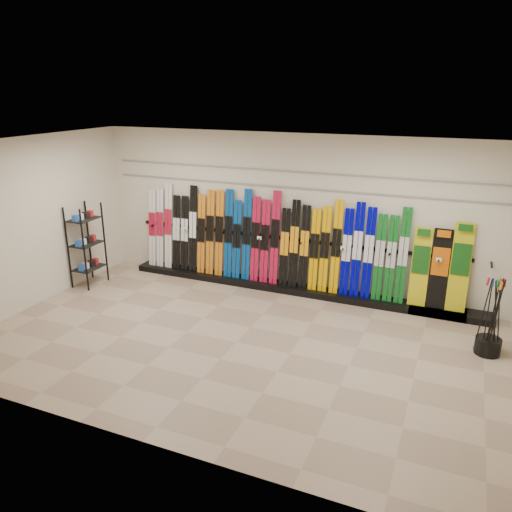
% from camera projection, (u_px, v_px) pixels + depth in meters
% --- Properties ---
extents(floor, '(8.00, 8.00, 0.00)m').
position_uv_depth(floor, '(236.00, 342.00, 7.79)').
color(floor, gray).
rests_on(floor, ground).
extents(back_wall, '(8.00, 0.00, 8.00)m').
position_uv_depth(back_wall, '(291.00, 213.00, 9.49)').
color(back_wall, beige).
rests_on(back_wall, floor).
extents(left_wall, '(0.00, 5.00, 5.00)m').
position_uv_depth(left_wall, '(29.00, 224.00, 8.77)').
color(left_wall, beige).
rests_on(left_wall, floor).
extents(ceiling, '(8.00, 8.00, 0.00)m').
position_uv_depth(ceiling, '(234.00, 147.00, 6.82)').
color(ceiling, silver).
rests_on(ceiling, back_wall).
extents(ski_rack_base, '(8.00, 0.40, 0.12)m').
position_uv_depth(ski_rack_base, '(296.00, 289.00, 9.68)').
color(ski_rack_base, black).
rests_on(ski_rack_base, floor).
extents(skis, '(5.36, 0.22, 1.81)m').
position_uv_depth(skis, '(264.00, 241.00, 9.68)').
color(skis, silver).
rests_on(skis, ski_rack_base).
extents(snowboards, '(0.95, 0.24, 1.53)m').
position_uv_depth(snowboards, '(441.00, 268.00, 8.55)').
color(snowboards, gold).
rests_on(snowboards, ski_rack_base).
extents(accessory_rack, '(0.40, 0.60, 1.63)m').
position_uv_depth(accessory_rack, '(87.00, 245.00, 9.84)').
color(accessory_rack, black).
rests_on(accessory_rack, floor).
extents(pole_bin, '(0.37, 0.37, 0.25)m').
position_uv_depth(pole_bin, '(488.00, 346.00, 7.42)').
color(pole_bin, black).
rests_on(pole_bin, floor).
extents(ski_poles, '(0.34, 0.27, 1.18)m').
position_uv_depth(ski_poles, '(493.00, 317.00, 7.25)').
color(ski_poles, black).
rests_on(ski_poles, pole_bin).
extents(slatwall_rail_0, '(7.60, 0.02, 0.03)m').
position_uv_depth(slatwall_rail_0, '(291.00, 188.00, 9.31)').
color(slatwall_rail_0, gray).
rests_on(slatwall_rail_0, back_wall).
extents(slatwall_rail_1, '(7.60, 0.02, 0.03)m').
position_uv_depth(slatwall_rail_1, '(291.00, 171.00, 9.21)').
color(slatwall_rail_1, gray).
rests_on(slatwall_rail_1, back_wall).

